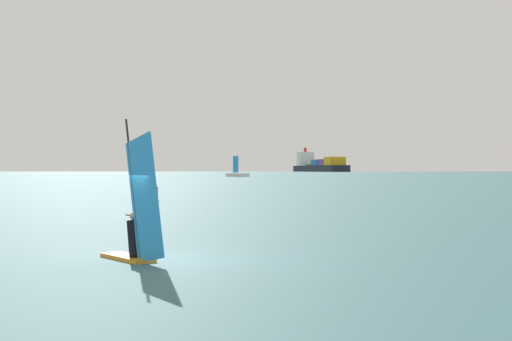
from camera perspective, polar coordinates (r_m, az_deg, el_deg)
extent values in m
plane|color=#386066|center=(19.95, -7.69, -7.59)|extent=(4000.00, 4000.00, 0.00)
cube|color=orange|center=(19.83, -11.12, -7.46)|extent=(1.75, 2.24, 0.12)
cylinder|color=black|center=(19.36, -10.65, -1.47)|extent=(0.54, 0.82, 4.05)
cube|color=#268CD8|center=(18.81, -9.71, -2.39)|extent=(1.17, 1.84, 3.76)
cylinder|color=black|center=(19.17, -10.27, -3.94)|extent=(0.78, 1.22, 0.04)
cylinder|color=black|center=(19.45, -10.63, -5.85)|extent=(0.53, 0.58, 1.10)
sphere|color=tan|center=(19.39, -10.64, -3.93)|extent=(0.22, 0.22, 0.22)
cube|color=black|center=(870.07, 5.56, 0.16)|extent=(43.59, 152.14, 8.26)
cube|color=silver|center=(923.90, 4.32, 1.02)|extent=(22.85, 17.12, 19.42)
cylinder|color=red|center=(924.20, 4.32, 1.81)|extent=(4.00, 4.00, 6.00)
cube|color=#2D8C47|center=(885.07, 5.20, 0.51)|extent=(24.20, 23.63, 2.60)
cube|color=#1E66AD|center=(863.26, 5.73, 0.70)|extent=(24.20, 23.63, 7.80)
cube|color=#59388C|center=(841.51, 6.29, 0.71)|extent=(24.20, 23.63, 7.80)
cube|color=gold|center=(819.86, 6.88, 0.82)|extent=(24.20, 23.63, 10.40)
cylinder|color=red|center=(57.02, -9.06, -1.99)|extent=(1.04, 1.04, 1.21)
cone|color=black|center=(57.00, -9.06, -1.13)|extent=(0.73, 0.73, 0.50)
cube|color=white|center=(248.53, -1.62, -0.39)|extent=(9.43, 5.98, 1.34)
cylinder|color=#B2B2B7|center=(248.54, -1.62, 0.62)|extent=(0.16, 0.16, 7.47)
cube|color=#268CD8|center=(248.12, -1.78, 0.54)|extent=(2.20, 1.11, 6.28)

